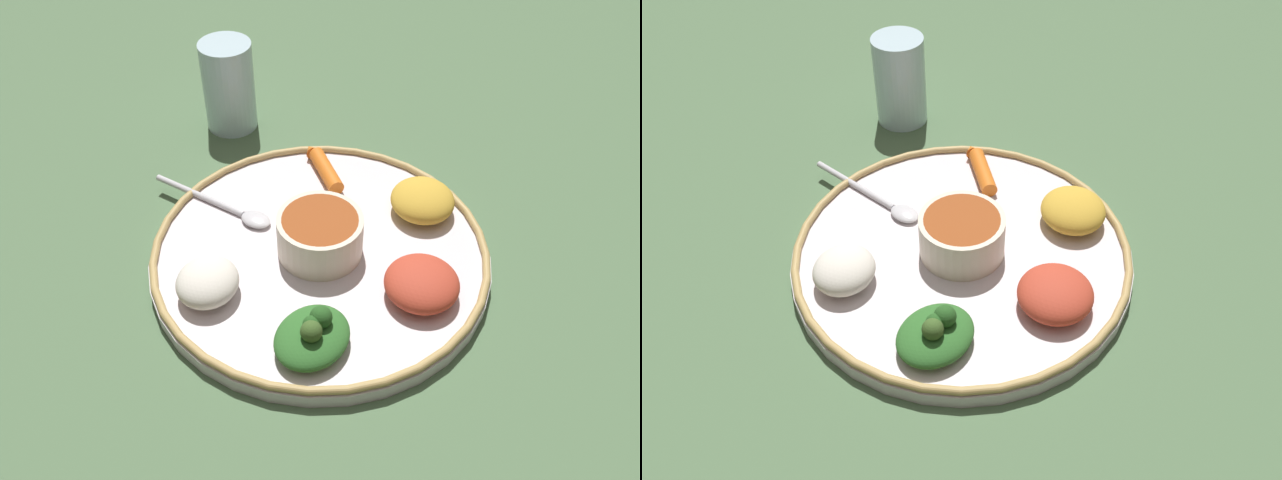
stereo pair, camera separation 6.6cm
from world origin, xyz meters
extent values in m
plane|color=#4C6B47|center=(0.00, 0.00, 0.00)|extent=(2.40, 2.40, 0.00)
cylinder|color=silver|center=(0.00, 0.00, 0.01)|extent=(0.35, 0.35, 0.02)
torus|color=tan|center=(0.00, 0.00, 0.02)|extent=(0.34, 0.34, 0.01)
cylinder|color=beige|center=(0.00, 0.00, 0.04)|extent=(0.09, 0.09, 0.04)
cylinder|color=#99471E|center=(0.00, 0.00, 0.06)|extent=(0.08, 0.08, 0.01)
ellipsoid|color=silver|center=(-0.07, 0.04, 0.02)|extent=(0.04, 0.04, 0.01)
cylinder|color=silver|center=(-0.14, 0.07, 0.02)|extent=(0.11, 0.06, 0.01)
ellipsoid|color=#2D6628|center=(0.00, -0.12, 0.03)|extent=(0.09, 0.10, 0.02)
sphere|color=#23511E|center=(0.00, -0.12, 0.04)|extent=(0.02, 0.02, 0.02)
sphere|color=#385623|center=(0.00, -0.13, 0.05)|extent=(0.02, 0.02, 0.02)
sphere|color=#23511E|center=(0.01, -0.11, 0.05)|extent=(0.02, 0.02, 0.02)
cylinder|color=orange|center=(0.00, 0.12, 0.02)|extent=(0.04, 0.07, 0.02)
cone|color=orange|center=(-0.02, 0.16, 0.02)|extent=(0.02, 0.02, 0.02)
ellipsoid|color=silver|center=(-0.10, -0.06, 0.03)|extent=(0.07, 0.07, 0.03)
ellipsoid|color=gold|center=(0.11, 0.07, 0.03)|extent=(0.08, 0.08, 0.03)
ellipsoid|color=#B73D28|center=(0.10, -0.05, 0.03)|extent=(0.08, 0.08, 0.03)
cylinder|color=silver|center=(-0.13, 0.24, 0.06)|extent=(0.06, 0.06, 0.11)
cylinder|color=tan|center=(-0.13, 0.24, 0.02)|extent=(0.06, 0.06, 0.04)
camera|label=1|loc=(0.03, -0.47, 0.49)|focal=36.66mm
camera|label=2|loc=(0.09, -0.46, 0.49)|focal=36.66mm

